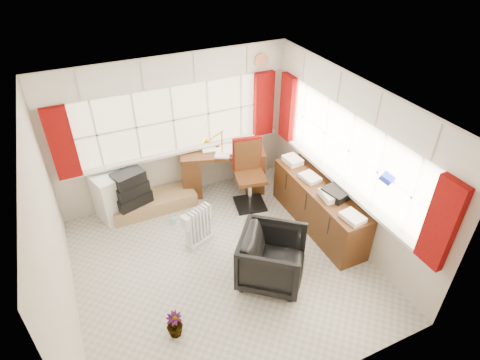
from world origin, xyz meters
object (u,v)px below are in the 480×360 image
object	(u,v)px
task_chair	(248,170)
tv_bench	(154,203)
crt_tv	(120,186)
office_chair	(272,258)
desk	(223,166)
mini_fridge	(112,197)
credenza	(318,206)
desk_lamp	(222,137)
radiator	(199,230)

from	to	relation	value
task_chair	tv_bench	world-z (taller)	task_chair
task_chair	tv_bench	size ratio (longest dim) A/B	0.86
tv_bench	crt_tv	xyz separation A→B (m)	(-0.48, 0.17, 0.39)
office_chair	tv_bench	xyz separation A→B (m)	(-1.07, 2.21, -0.27)
desk	mini_fridge	world-z (taller)	desk
office_chair	credenza	size ratio (longest dim) A/B	0.43
office_chair	mini_fridge	bearing A→B (deg)	75.73
desk_lamp	credenza	world-z (taller)	desk_lamp
task_chair	mini_fridge	size ratio (longest dim) A/B	1.48
desk	desk_lamp	bearing A→B (deg)	-111.97
desk	task_chair	world-z (taller)	task_chair
task_chair	crt_tv	world-z (taller)	task_chair
desk_lamp	office_chair	size ratio (longest dim) A/B	0.54
crt_tv	mini_fridge	size ratio (longest dim) A/B	0.79
desk	radiator	world-z (taller)	desk
radiator	mini_fridge	distance (m)	1.60
task_chair	tv_bench	bearing A→B (deg)	163.09
radiator	credenza	xyz separation A→B (m)	(1.87, -0.40, 0.13)
radiator	credenza	size ratio (longest dim) A/B	0.33
desk	task_chair	xyz separation A→B (m)	(0.24, -0.55, 0.18)
office_chair	mini_fridge	world-z (taller)	mini_fridge
tv_bench	mini_fridge	size ratio (longest dim) A/B	1.73
desk	credenza	xyz separation A→B (m)	(0.97, -1.60, -0.07)
office_chair	radiator	xyz separation A→B (m)	(-0.66, 1.09, -0.12)
crt_tv	desk_lamp	bearing A→B (deg)	-8.70
task_chair	office_chair	xyz separation A→B (m)	(-0.48, -1.73, -0.25)
desk	credenza	distance (m)	1.87
desk_lamp	radiator	xyz separation A→B (m)	(-0.83, -1.02, -0.89)
radiator	tv_bench	world-z (taller)	radiator
credenza	crt_tv	bearing A→B (deg)	148.54
office_chair	crt_tv	xyz separation A→B (m)	(-1.56, 2.37, 0.12)
desk	office_chair	xyz separation A→B (m)	(-0.24, -2.29, -0.07)
task_chair	mini_fridge	world-z (taller)	task_chair
desk_lamp	task_chair	distance (m)	0.71
desk	mini_fridge	bearing A→B (deg)	-180.00
radiator	desk_lamp	bearing A→B (deg)	50.98
mini_fridge	office_chair	bearing A→B (deg)	-53.00
office_chair	crt_tv	world-z (taller)	office_chair
desk_lamp	office_chair	distance (m)	2.25
task_chair	credenza	distance (m)	1.30
desk_lamp	radiator	world-z (taller)	desk_lamp
office_chair	task_chair	bearing A→B (deg)	23.30
office_chair	tv_bench	size ratio (longest dim) A/B	0.61
credenza	tv_bench	xyz separation A→B (m)	(-2.28, 1.52, -0.27)
task_chair	crt_tv	xyz separation A→B (m)	(-2.04, 0.64, -0.13)
desk_lamp	task_chair	bearing A→B (deg)	-50.39
desk	task_chair	distance (m)	0.63
desk	crt_tv	xyz separation A→B (m)	(-1.79, 0.09, 0.05)
mini_fridge	task_chair	bearing A→B (deg)	-14.08
task_chair	credenza	size ratio (longest dim) A/B	0.60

